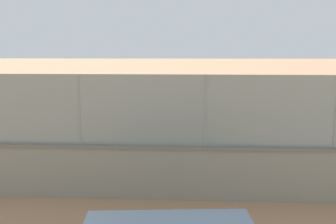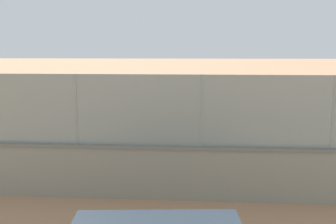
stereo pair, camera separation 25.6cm
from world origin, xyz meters
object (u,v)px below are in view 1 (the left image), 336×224
sports_ball (105,129)px  spare_ball_by_wall (200,172)px  player_at_service_line (89,105)px  player_foreground_swinging (228,104)px  player_crossing_court (163,119)px

sports_ball → spare_ball_by_wall: (-4.36, 6.25, -0.01)m
player_at_service_line → player_foreground_swinging: 7.71m
player_at_service_line → sports_ball: size_ratio=15.43×
player_foreground_swinging → sports_ball: size_ratio=13.51×
player_at_service_line → spare_ball_by_wall: (-5.51, 7.78, -0.97)m
sports_ball → player_crossing_court: bearing=156.5°
player_at_service_line → spare_ball_by_wall: 9.58m
player_crossing_court → sports_ball: bearing=-23.5°
player_at_service_line → sports_ball: player_at_service_line is taller
player_crossing_court → player_foreground_swinging: bearing=-128.1°
sports_ball → player_foreground_swinging: bearing=-153.7°
player_foreground_swinging → spare_ball_by_wall: player_foreground_swinging is taller
player_crossing_court → player_foreground_swinging: size_ratio=0.98×
player_crossing_court → sports_ball: player_crossing_court is taller
player_foreground_swinging → sports_ball: (6.38, 3.15, -0.82)m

